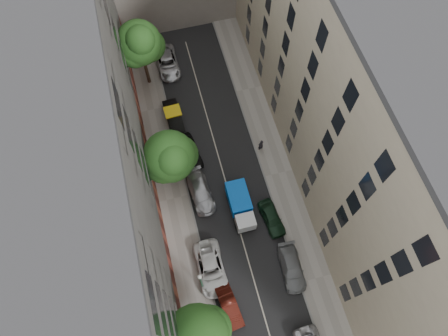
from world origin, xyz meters
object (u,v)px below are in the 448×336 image
object	(u,v)px
car_left_5	(174,117)
tree_far	(140,45)
car_right_1	(292,268)
lamp_post	(201,281)
car_left_3	(200,192)
car_left_6	(167,62)
car_left_2	(211,268)
car_left_1	(229,306)
tarp_truck	(240,205)
tree_mid	(171,158)
car_left_4	(190,151)
pedestrian	(261,145)
car_right_2	(272,218)

from	to	relation	value
car_left_5	tree_far	bearing A→B (deg)	103.45
car_right_1	lamp_post	xyz separation A→B (m)	(-8.29, 0.45, 2.97)
car_left_3	lamp_post	distance (m)	9.60
car_left_6	car_left_2	bearing A→B (deg)	-92.15
car_left_1	tree_far	distance (m)	26.87
tarp_truck	car_left_2	world-z (taller)	tarp_truck
tree_far	tree_mid	bearing A→B (deg)	-88.13
car_left_2	car_right_1	size ratio (longest dim) A/B	1.16
car_left_3	car_left_2	bearing A→B (deg)	-100.95
tarp_truck	lamp_post	size ratio (longest dim) A/B	0.87
tarp_truck	car_left_4	xyz separation A→B (m)	(-3.40, 7.25, -0.48)
tree_mid	tree_far	distance (m)	12.83
car_left_4	tree_far	size ratio (longest dim) A/B	0.49
car_left_4	car_right_1	size ratio (longest dim) A/B	0.94
car_left_6	pedestrian	xyz separation A→B (m)	(7.30, -13.41, 0.27)
car_left_5	car_left_1	bearing A→B (deg)	-90.14
tarp_truck	car_left_3	world-z (taller)	tarp_truck
car_left_3	pedestrian	world-z (taller)	pedestrian
pedestrian	car_right_1	bearing A→B (deg)	64.30
tarp_truck	tree_far	distance (m)	19.16
car_left_5	tree_far	xyz separation A→B (m)	(-1.63, 5.76, 5.54)
car_left_5	car_left_6	world-z (taller)	car_left_5
car_left_6	pedestrian	world-z (taller)	pedestrian
car_right_1	tree_far	size ratio (longest dim) A/B	0.52
car_left_2	car_left_4	distance (m)	12.30
tree_far	tarp_truck	bearing A→B (deg)	-71.60
car_left_6	lamp_post	world-z (taller)	lamp_post
car_right_2	lamp_post	bearing A→B (deg)	-156.45
car_left_2	pedestrian	size ratio (longest dim) A/B	3.14
tarp_truck	car_left_5	xyz separation A→B (m)	(-4.20, 11.78, -0.48)
car_right_1	lamp_post	bearing A→B (deg)	-179.55
tarp_truck	car_right_2	world-z (taller)	tarp_truck
tarp_truck	car_left_6	distance (m)	19.68
lamp_post	pedestrian	size ratio (longest dim) A/B	3.25
car_left_5	car_right_1	xyz separation A→B (m)	(7.20, -18.62, -0.07)
car_right_2	lamp_post	xyz separation A→B (m)	(-7.96, -4.56, 2.96)
car_left_1	car_right_2	bearing A→B (deg)	40.74
car_left_2	car_left_4	bearing A→B (deg)	86.69
tree_far	lamp_post	xyz separation A→B (m)	(0.54, -23.93, -2.64)
car_left_1	car_left_3	size ratio (longest dim) A/B	0.80
car_left_3	pedestrian	xyz separation A→B (m)	(7.30, 3.41, 0.28)
car_left_2	lamp_post	xyz separation A→B (m)	(-1.09, -1.36, 2.90)
car_left_1	lamp_post	xyz separation A→B (m)	(-1.89, 2.24, 2.99)
car_left_1	lamp_post	world-z (taller)	lamp_post
lamp_post	tree_far	bearing A→B (deg)	91.30
tree_far	car_left_4	bearing A→B (deg)	-76.69
tarp_truck	tree_mid	bearing A→B (deg)	138.86
tarp_truck	car_left_4	world-z (taller)	tarp_truck
car_right_1	tree_mid	xyz separation A→B (m)	(-8.42, 11.63, 4.31)
car_left_3	car_left_6	xyz separation A→B (m)	(0.00, 16.81, 0.01)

